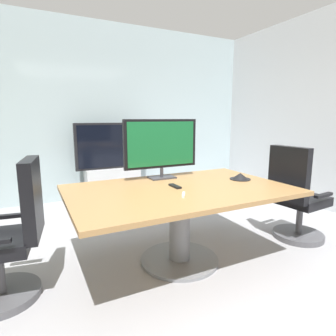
# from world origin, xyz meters

# --- Properties ---
(ground_plane) EXTENTS (6.84, 6.84, 0.00)m
(ground_plane) POSITION_xyz_m (0.00, 0.00, 0.00)
(ground_plane) COLOR #99999E
(wall_back_glass_partition) EXTENTS (5.84, 0.10, 2.98)m
(wall_back_glass_partition) POSITION_xyz_m (0.00, 2.91, 1.49)
(wall_back_glass_partition) COLOR #9EB2B7
(wall_back_glass_partition) RESTS_ON ground
(conference_table) EXTENTS (2.05, 1.29, 0.74)m
(conference_table) POSITION_xyz_m (0.13, 0.20, 0.57)
(conference_table) COLOR olive
(conference_table) RESTS_ON ground
(office_chair_left) EXTENTS (0.63, 0.61, 1.09)m
(office_chair_left) POSITION_xyz_m (-1.29, 0.29, 0.46)
(office_chair_left) COLOR #4C4C51
(office_chair_left) RESTS_ON ground
(office_chair_right) EXTENTS (0.62, 0.59, 1.09)m
(office_chair_right) POSITION_xyz_m (1.55, 0.04, 0.46)
(office_chair_right) COLOR #4C4C51
(office_chair_right) RESTS_ON ground
(tv_monitor) EXTENTS (0.84, 0.18, 0.64)m
(tv_monitor) POSITION_xyz_m (0.16, 0.67, 1.10)
(tv_monitor) COLOR #333338
(tv_monitor) RESTS_ON conference_table
(wall_display_unit) EXTENTS (1.20, 0.36, 1.31)m
(wall_display_unit) POSITION_xyz_m (0.12, 2.55, 0.44)
(wall_display_unit) COLOR #B7BABC
(wall_display_unit) RESTS_ON ground
(conference_phone) EXTENTS (0.22, 0.22, 0.07)m
(conference_phone) POSITION_xyz_m (0.88, 0.23, 0.77)
(conference_phone) COLOR black
(conference_phone) RESTS_ON conference_table
(remote_control) EXTENTS (0.05, 0.17, 0.02)m
(remote_control) POSITION_xyz_m (0.10, 0.25, 0.75)
(remote_control) COLOR black
(remote_control) RESTS_ON conference_table
(whiteboard_marker) EXTENTS (0.09, 0.12, 0.02)m
(whiteboard_marker) POSITION_xyz_m (0.02, -0.05, 0.75)
(whiteboard_marker) COLOR silver
(whiteboard_marker) RESTS_ON conference_table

